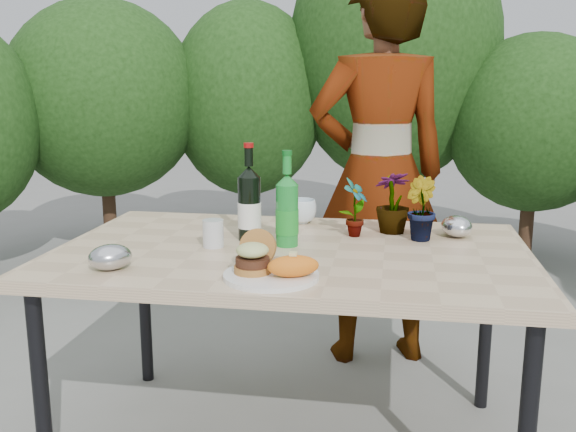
% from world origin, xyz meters
% --- Properties ---
extents(patio_table, '(1.60, 1.00, 0.75)m').
position_xyz_m(patio_table, '(0.00, 0.00, 0.69)').
color(patio_table, tan).
rests_on(patio_table, ground).
extents(shrub_hedge, '(6.84, 5.16, 2.57)m').
position_xyz_m(shrub_hedge, '(0.12, 1.86, 1.18)').
color(shrub_hedge, '#382316').
rests_on(shrub_hedge, ground).
extents(dinner_plate, '(0.28, 0.28, 0.01)m').
position_xyz_m(dinner_plate, '(-0.01, -0.34, 0.76)').
color(dinner_plate, white).
rests_on(dinner_plate, patio_table).
extents(burger_stack, '(0.11, 0.16, 0.11)m').
position_xyz_m(burger_stack, '(-0.06, -0.32, 0.81)').
color(burger_stack, '#B7722D').
rests_on(burger_stack, dinner_plate).
extents(sweet_potato, '(0.17, 0.12, 0.06)m').
position_xyz_m(sweet_potato, '(0.06, -0.36, 0.80)').
color(sweet_potato, orange).
rests_on(sweet_potato, dinner_plate).
extents(grilled_veg, '(0.08, 0.05, 0.03)m').
position_xyz_m(grilled_veg, '(0.01, -0.25, 0.78)').
color(grilled_veg, olive).
rests_on(grilled_veg, dinner_plate).
extents(wine_bottle, '(0.08, 0.08, 0.35)m').
position_xyz_m(wine_bottle, '(-0.17, 0.09, 0.88)').
color(wine_bottle, black).
rests_on(wine_bottle, patio_table).
extents(sparkling_water, '(0.08, 0.08, 0.33)m').
position_xyz_m(sparkling_water, '(-0.02, 0.03, 0.87)').
color(sparkling_water, '#177F29').
rests_on(sparkling_water, patio_table).
extents(plastic_cup, '(0.07, 0.07, 0.09)m').
position_xyz_m(plastic_cup, '(-0.27, -0.03, 0.80)').
color(plastic_cup, silver).
rests_on(plastic_cup, patio_table).
extents(seedling_left, '(0.12, 0.14, 0.22)m').
position_xyz_m(seedling_left, '(0.20, 0.20, 0.86)').
color(seedling_left, '#20531C').
rests_on(seedling_left, patio_table).
extents(seedling_mid, '(0.15, 0.16, 0.23)m').
position_xyz_m(seedling_mid, '(0.43, 0.20, 0.86)').
color(seedling_mid, '#2C581E').
rests_on(seedling_mid, patio_table).
extents(seedling_right, '(0.17, 0.17, 0.23)m').
position_xyz_m(seedling_right, '(0.34, 0.29, 0.87)').
color(seedling_right, '#23541D').
rests_on(seedling_right, patio_table).
extents(blue_bowl, '(0.15, 0.15, 0.10)m').
position_xyz_m(blue_bowl, '(-0.03, 0.39, 0.80)').
color(blue_bowl, silver).
rests_on(blue_bowl, patio_table).
extents(foil_packet_left, '(0.17, 0.17, 0.08)m').
position_xyz_m(foil_packet_left, '(-0.50, -0.34, 0.79)').
color(foil_packet_left, '#AFB1B6').
rests_on(foil_packet_left, patio_table).
extents(foil_packet_right, '(0.14, 0.16, 0.08)m').
position_xyz_m(foil_packet_right, '(0.57, 0.26, 0.79)').
color(foil_packet_right, silver).
rests_on(foil_packet_right, patio_table).
extents(person, '(0.75, 0.60, 1.78)m').
position_xyz_m(person, '(0.27, 0.84, 0.89)').
color(person, '#A77353').
rests_on(person, ground).
extents(terracotta_pot, '(0.17, 0.17, 0.14)m').
position_xyz_m(terracotta_pot, '(-1.46, 1.83, 0.07)').
color(terracotta_pot, '#BA4930').
rests_on(terracotta_pot, ground).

